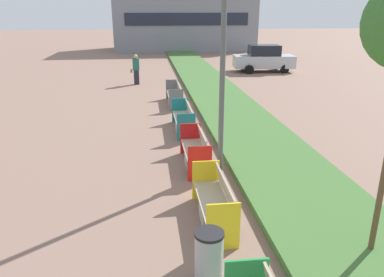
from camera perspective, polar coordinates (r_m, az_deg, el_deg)
The scene contains 9 objects.
planter_grass_strip at distance 12.58m, azimuth 9.83°, elevation -0.18°, with size 2.80×120.00×0.18m.
building_backdrop at distance 42.90m, azimuth -1.27°, elevation 17.43°, with size 14.82×7.17×6.01m.
bench_yellow_frame at distance 7.81m, azimuth 3.53°, elevation -10.08°, with size 0.65×2.02×0.94m.
bench_red_frame at distance 10.46m, azimuth 0.61°, elevation -2.27°, with size 0.65×2.04×0.94m.
bench_teal_frame at distance 13.55m, azimuth -1.23°, elevation 2.76°, with size 0.65×2.31×0.94m.
bench_grey_frame at distance 17.49m, azimuth -2.61°, elevation 6.47°, with size 0.65×2.42×0.94m.
litter_bin at distance 6.23m, azimuth 2.59°, elevation -17.54°, with size 0.48×0.48×0.89m.
pedestrian_walking at distance 22.48m, azimuth -8.53°, elevation 10.40°, with size 0.53×0.24×1.74m.
parked_car_distant at distance 27.53m, azimuth 10.87°, elevation 11.87°, with size 4.35×2.14×1.86m.
Camera 1 is at (-0.37, 0.64, 4.15)m, focal length 35.00 mm.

